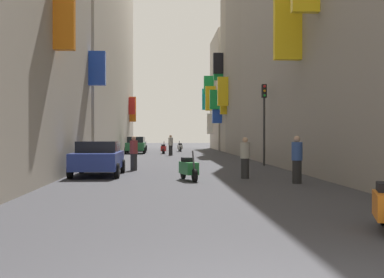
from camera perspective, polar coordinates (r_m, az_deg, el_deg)
ground_plane at (r=34.98m, az=-1.57°, el=-2.32°), size 140.00×140.00×0.00m
building_left_mid_b at (r=48.04m, az=-11.73°, el=10.27°), size 6.75×36.22×19.79m
building_right_mid_a at (r=44.84m, az=8.49°, el=8.59°), size 6.99×9.94×16.10m
building_right_mid_b at (r=52.08m, az=6.83°, el=9.50°), size 7.27×4.40×19.83m
building_right_far at (r=60.65m, az=5.33°, el=5.28°), size 7.24×10.33×13.60m
parked_car_blue at (r=21.27m, az=-10.67°, el=-2.07°), size 2.00×4.19×1.44m
parked_car_grey at (r=52.80m, az=-6.30°, el=-0.54°), size 1.99×3.90×1.46m
parked_car_green at (r=46.19m, az=-6.45°, el=-0.66°), size 1.83×4.25×1.53m
scooter_red at (r=45.25m, az=-3.28°, el=-1.10°), size 0.53×1.98×1.13m
scooter_white at (r=50.91m, az=-1.39°, el=-0.93°), size 0.53×1.93×1.13m
scooter_green at (r=18.65m, az=-0.40°, el=-3.35°), size 0.71×1.95×1.13m
pedestrian_crossing at (r=19.57m, az=6.09°, el=-2.17°), size 0.54×0.54×1.62m
pedestrian_near_left at (r=17.85m, az=11.92°, el=-2.34°), size 0.47×0.47×1.68m
pedestrian_near_right at (r=24.06m, az=-6.68°, el=-1.64°), size 0.46×0.46×1.65m
pedestrian_mid_street at (r=41.20m, az=-2.46°, el=-0.72°), size 0.48×0.48×1.71m
traffic_light_near_corner at (r=27.99m, az=8.25°, el=3.24°), size 0.26×0.34×4.52m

